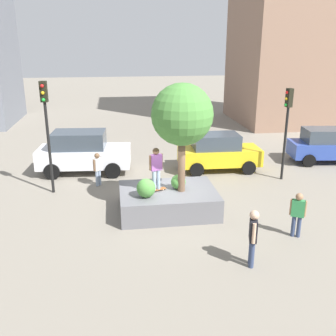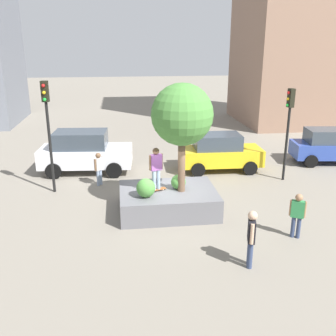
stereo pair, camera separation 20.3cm
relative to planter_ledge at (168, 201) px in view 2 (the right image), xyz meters
name	(u,v)px [view 2 (the right image)]	position (x,y,z in m)	size (l,w,h in m)	color
ground_plane	(168,210)	(0.01, 0.09, -0.45)	(120.00, 120.00, 0.00)	gray
planter_ledge	(168,201)	(0.00, 0.00, 0.00)	(3.73, 2.74, 0.89)	slate
plaza_tree	(182,115)	(0.50, -0.15, 3.39)	(2.28, 2.28, 4.11)	brown
boxwood_shrub	(146,188)	(-0.90, -0.58, 0.80)	(0.70, 0.70, 0.70)	#4C8C3D
hedge_clump	(178,182)	(0.42, 0.07, 0.74)	(0.58, 0.58, 0.58)	#4C8C3D
skateboard	(156,190)	(-0.46, -0.05, 0.50)	(0.82, 0.50, 0.07)	brown
skateboarder	(156,166)	(-0.46, -0.05, 1.47)	(0.53, 0.33, 1.65)	#8C9EB7
police_car	(85,152)	(-3.57, 5.28, 0.63)	(4.72, 2.45, 2.13)	white
taxi_cab	(220,152)	(3.27, 4.67, 0.53)	(4.18, 2.04, 1.92)	gold
sedan_parked	(330,146)	(9.55, 5.18, 0.51)	(4.23, 2.30, 1.88)	#2D479E
traffic_light_corner	(289,119)	(5.98, 2.88, 2.53)	(0.36, 0.32, 4.36)	black
traffic_light_median	(48,119)	(-4.75, 2.68, 2.84)	(0.30, 0.35, 4.85)	black
bystander_watching	(251,235)	(1.91, -4.18, 0.59)	(0.33, 0.59, 1.79)	navy
pedestrian_crossing	(99,167)	(-2.79, 3.27, 0.45)	(0.40, 0.43, 1.56)	#8C9EB7
passerby_with_bag	(297,213)	(4.04, -2.67, 0.47)	(0.49, 0.36, 1.60)	navy
brick_midrise	(297,3)	(12.01, 16.47, 8.66)	(7.78, 8.30, 18.22)	#8C6B56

